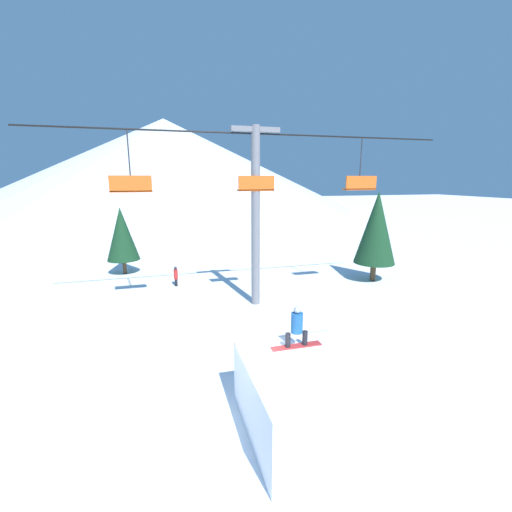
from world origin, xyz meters
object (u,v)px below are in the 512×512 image
distant_skier (176,276)px  snow_ramp (306,398)px  snowboarder (297,327)px  pine_tree_near (376,228)px

distant_skier → snow_ramp: bearing=-79.0°
snowboarder → pine_tree_near: pine_tree_near is taller
distant_skier → snowboarder: bearing=-77.6°
snowboarder → pine_tree_near: (9.59, 10.29, 1.01)m
snowboarder → distant_skier: (-2.75, 12.55, -1.77)m
snow_ramp → pine_tree_near: (9.71, 11.30, 2.52)m
snow_ramp → snowboarder: bearing=83.5°
snowboarder → pine_tree_near: bearing=47.0°
snow_ramp → distant_skier: bearing=101.0°
distant_skier → pine_tree_near: bearing=-10.3°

